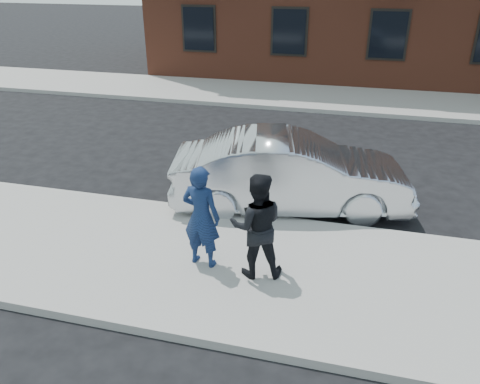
# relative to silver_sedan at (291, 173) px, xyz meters

# --- Properties ---
(ground) EXTENTS (100.00, 100.00, 0.00)m
(ground) POSITION_rel_silver_sedan_xyz_m (1.92, -2.30, -0.79)
(ground) COLOR black
(ground) RESTS_ON ground
(near_sidewalk) EXTENTS (50.00, 3.50, 0.15)m
(near_sidewalk) POSITION_rel_silver_sedan_xyz_m (1.92, -2.55, -0.72)
(near_sidewalk) COLOR gray
(near_sidewalk) RESTS_ON ground
(near_curb) EXTENTS (50.00, 0.10, 0.15)m
(near_curb) POSITION_rel_silver_sedan_xyz_m (1.92, -0.75, -0.72)
(near_curb) COLOR #999691
(near_curb) RESTS_ON ground
(far_sidewalk) EXTENTS (50.00, 3.50, 0.15)m
(far_sidewalk) POSITION_rel_silver_sedan_xyz_m (1.92, 8.95, -0.72)
(far_sidewalk) COLOR gray
(far_sidewalk) RESTS_ON ground
(far_curb) EXTENTS (50.00, 0.10, 0.15)m
(far_curb) POSITION_rel_silver_sedan_xyz_m (1.92, 7.15, -0.72)
(far_curb) COLOR #999691
(far_curb) RESTS_ON ground
(silver_sedan) EXTENTS (5.06, 2.62, 1.59)m
(silver_sedan) POSITION_rel_silver_sedan_xyz_m (0.00, 0.00, 0.00)
(silver_sedan) COLOR #B7BABF
(silver_sedan) RESTS_ON ground
(man_hoodie) EXTENTS (0.69, 0.55, 1.75)m
(man_hoodie) POSITION_rel_silver_sedan_xyz_m (-1.05, -2.60, 0.23)
(man_hoodie) COLOR navy
(man_hoodie) RESTS_ON near_sidewalk
(man_peacoat) EXTENTS (0.99, 0.85, 1.74)m
(man_peacoat) POSITION_rel_silver_sedan_xyz_m (-0.13, -2.65, 0.23)
(man_peacoat) COLOR black
(man_peacoat) RESTS_ON near_sidewalk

